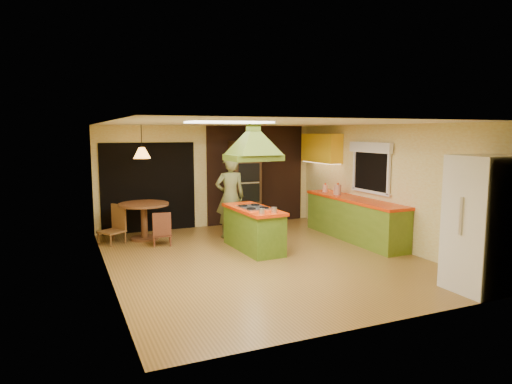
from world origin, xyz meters
name	(u,v)px	position (x,y,z in m)	size (l,w,h in m)	color
ground	(263,258)	(0.00, 0.00, 0.00)	(6.50, 6.50, 0.00)	olive
room_walls	(263,192)	(0.00, 0.00, 1.25)	(5.50, 6.50, 6.50)	beige
ceiling_plane	(264,123)	(0.00, 0.00, 2.50)	(6.50, 6.50, 0.00)	silver
brick_panel	(256,175)	(1.25, 3.23, 1.25)	(2.64, 0.03, 2.50)	#381E14
nook_opening	(149,187)	(-1.50, 3.23, 1.05)	(2.20, 0.03, 2.10)	black
right_counter	(354,219)	(2.45, 0.60, 0.46)	(0.62, 3.05, 0.92)	olive
upper_cabinets	(321,148)	(2.57, 2.20, 1.95)	(0.34, 1.40, 0.70)	yellow
window_right	(371,159)	(2.70, 0.40, 1.77)	(0.12, 1.35, 1.06)	black
fluor_panel	(229,122)	(-1.10, -1.20, 2.48)	(1.20, 0.60, 0.03)	white
kitchen_island	(253,228)	(0.08, 0.67, 0.43)	(0.75, 1.72, 0.87)	#557A1E
range_hood	(253,137)	(0.08, 0.67, 2.25)	(1.04, 0.77, 0.79)	#50681A
man	(230,197)	(0.03, 1.86, 0.91)	(0.67, 0.44, 1.83)	brown
refrigerator	(482,224)	(2.23, -2.84, 1.01)	(0.83, 0.78, 2.01)	white
wall_oven	(245,184)	(0.82, 2.95, 1.06)	(0.73, 0.63, 2.13)	#422915
dining_table	(144,214)	(-1.77, 2.43, 0.57)	(1.08, 1.08, 0.81)	brown
chair_left	(111,225)	(-2.47, 2.33, 0.41)	(0.45, 0.45, 0.81)	brown
chair_near	(162,228)	(-1.52, 1.78, 0.36)	(0.39, 0.39, 0.71)	brown
pendant_lamp	(142,153)	(-1.77, 2.43, 1.90)	(0.36, 0.36, 0.23)	#FF9E3F
canister_large	(338,190)	(2.40, 1.18, 1.04)	(0.16, 0.16, 0.23)	beige
canister_medium	(325,188)	(2.40, 1.71, 1.01)	(0.12, 0.12, 0.17)	#F4DCC4
canister_small	(336,191)	(2.40, 1.24, 1.00)	(0.12, 0.12, 0.16)	beige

